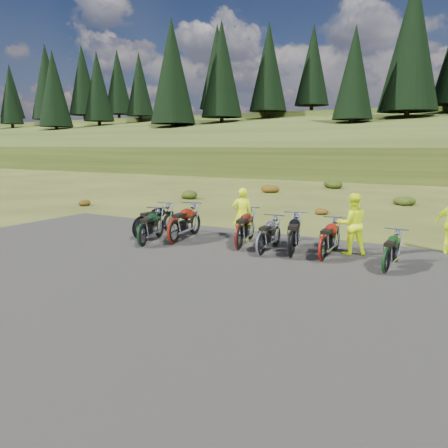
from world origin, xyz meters
The scene contains 38 objects.
ground centered at (0.00, 0.00, 0.00)m, with size 300.00×300.00×0.00m, color #354015.
gravel_pad centered at (0.00, -2.00, 0.00)m, with size 20.00×12.00×0.04m, color black.
hill_slope centered at (0.00, 50.00, 0.00)m, with size 300.00×46.00×3.00m, color #2A3A13, non-canonical shape.
hill_plateau centered at (0.00, 110.00, 0.00)m, with size 300.00×90.00×9.17m, color #2A3A13.
conifer_4 centered at (-111.00, 72.00, 18.46)m, with size 6.60×6.60×17.00m.
conifer_5 centered at (-105.00, 78.00, 18.16)m, with size 6.16×6.16×16.00m.
conifer_7 centered at (-93.00, 59.00, 14.36)m, with size 5.28×5.28×14.00m.
conifer_8 centered at (-87.00, 65.00, 18.57)m, with size 7.92×7.92×20.00m.
conifer_9 centered at (-81.00, 71.00, 19.26)m, with size 7.48×7.48×19.00m.
conifer_10 centered at (-75.00, 77.00, 19.16)m, with size 7.04×7.04×18.00m.
conifer_11 centered at (-69.00, 52.00, 14.47)m, with size 6.60×6.60×17.00m.
conifer_12 centered at (-63.00, 58.00, 15.17)m, with size 6.16×6.16×16.00m.
conifer_13 centered at (-57.00, 64.00, 15.86)m, with size 5.72×5.72×15.00m.
conifer_14 centered at (-51.00, 70.00, 16.55)m, with size 5.28×5.28×14.00m.
conifer_15 centered at (-45.00, 76.00, 20.16)m, with size 7.92×7.92×20.00m.
conifer_16 centered at (-39.00, 51.00, 15.28)m, with size 7.48×7.48×19.00m.
conifer_17 centered at (-33.00, 57.00, 15.97)m, with size 7.04×7.04×18.00m.
conifer_18 centered at (-27.00, 63.00, 16.66)m, with size 6.60×6.60×17.00m.
conifer_19 centered at (-21.00, 69.00, 17.36)m, with size 6.16×6.16×16.00m.
conifer_20 centered at (-15.00, 75.00, 17.65)m, with size 5.72×5.72×15.00m.
conifer_21 centered at (-9.00, 50.00, 12.56)m, with size 5.28×5.28×14.00m.
conifer_22 centered at (-3.00, 56.00, 16.77)m, with size 7.92×7.92×20.00m.
shrub_0 centered at (-12.00, 6.00, 0.23)m, with size 0.77×0.77×0.45m, color #5C270B.
shrub_1 centered at (-9.10, 11.30, 0.31)m, with size 1.03×1.03×0.61m, color #22330C.
shrub_2 centered at (-6.20, 16.60, 0.38)m, with size 1.30×1.30×0.77m, color #5C270B.
shrub_3 centered at (-3.30, 21.90, 0.46)m, with size 1.56×1.56×0.92m, color #22330C.
shrub_4 centered at (-0.40, 9.20, 0.23)m, with size 0.77×0.77×0.45m, color #5C270B.
shrub_5 centered at (2.50, 14.50, 0.31)m, with size 1.03×1.03×0.61m, color #22330C.
motorcycle_0 centered at (-3.91, 0.81, 0.00)m, with size 2.18×0.73×1.14m, color black, non-canonical shape.
motorcycle_1 centered at (-2.54, 0.79, 0.00)m, with size 2.32×0.77×1.21m, color maroon, non-canonical shape.
motorcycle_2 centered at (-3.15, 0.00, 0.00)m, with size 2.10×0.70×1.10m, color black, non-canonical shape.
motorcycle_3 centered at (0.54, 0.71, 0.00)m, with size 2.02×0.67×1.06m, color #9D9DA1, non-canonical shape.
motorcycle_4 centered at (-0.35, 1.08, 0.00)m, with size 2.23×0.74×1.17m, color #48100C, non-canonical shape.
motorcycle_5 centered at (1.38, 0.91, 0.00)m, with size 2.21×0.74×1.16m, color black, non-canonical shape.
motorcycle_6 centered at (2.23, 1.02, 0.00)m, with size 2.07×0.69×1.09m, color maroon, non-canonical shape.
motorcycle_7 centered at (3.92, 0.66, 0.00)m, with size 1.87×0.62×0.98m, color black, non-canonical shape.
person_middle centered at (-0.81, 2.18, 0.88)m, with size 0.64×0.42×1.76m, color #CBE60C.
person_right_a centered at (2.70, 2.23, 0.88)m, with size 0.86×0.67×1.76m, color #CBE60C.
Camera 1 is at (5.56, -10.26, 3.11)m, focal length 35.00 mm.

